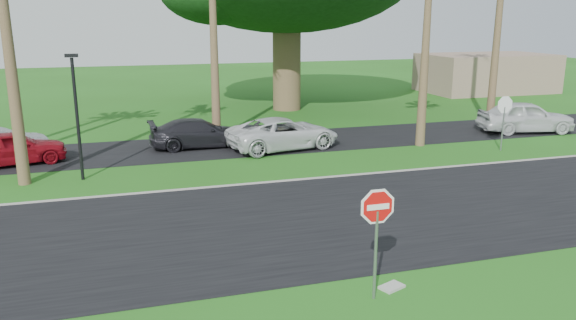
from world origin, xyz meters
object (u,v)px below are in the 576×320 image
(stop_sign_far, at_px, (504,112))
(car_minivan, at_px, (283,134))
(car_pickup, at_px, (526,117))
(stop_sign_near, at_px, (377,221))
(car_red, at_px, (12,148))
(car_dark, at_px, (199,133))

(stop_sign_far, height_order, car_minivan, stop_sign_far)
(stop_sign_far, height_order, car_pickup, stop_sign_far)
(car_pickup, bearing_deg, stop_sign_near, 144.72)
(car_pickup, bearing_deg, stop_sign_far, 141.44)
(car_minivan, bearing_deg, car_pickup, -100.76)
(stop_sign_near, xyz_separation_m, car_pickup, (15.30, 14.12, -0.95))
(stop_sign_far, xyz_separation_m, car_minivan, (-9.41, 3.12, -1.06))
(car_red, bearing_deg, car_minivan, -105.30)
(stop_sign_near, height_order, car_minivan, stop_sign_near)
(car_minivan, height_order, car_pickup, car_pickup)
(car_red, xyz_separation_m, car_pickup, (24.63, -0.44, 0.12))
(car_minivan, bearing_deg, car_red, 77.02)
(stop_sign_near, xyz_separation_m, car_dark, (-1.57, 15.59, -1.12))
(stop_sign_near, distance_m, car_minivan, 14.32)
(stop_sign_near, relative_size, car_red, 0.63)
(stop_sign_near, relative_size, car_pickup, 0.54)
(stop_sign_near, bearing_deg, car_pickup, 42.71)
(car_dark, height_order, car_pickup, car_pickup)
(stop_sign_far, height_order, car_dark, stop_sign_far)
(stop_sign_near, bearing_deg, car_minivan, 81.56)
(car_red, height_order, car_dark, car_red)
(car_dark, xyz_separation_m, car_minivan, (3.66, -1.47, 0.06))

